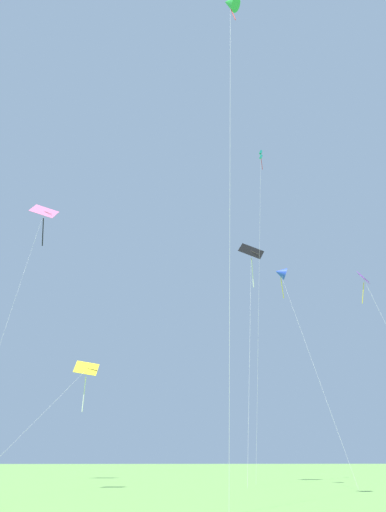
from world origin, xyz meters
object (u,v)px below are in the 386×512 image
(kite_black_large, at_px, (251,260))
(kite_green_small, at_px, (230,4))
(kite_blue_delta, at_px, (281,273))
(kite_yellow_diamond, at_px, (84,377))
(kite_pink_low, at_px, (43,220))
(kite_purple_streamer, at_px, (368,289))
(kite_teal_box, at_px, (261,165))

(kite_black_large, bearing_deg, kite_green_small, -102.55)
(kite_blue_delta, bearing_deg, kite_yellow_diamond, -162.20)
(kite_yellow_diamond, xyz_separation_m, kite_green_small, (8.27, -10.16, 20.37))
(kite_pink_low, xyz_separation_m, kite_purple_streamer, (25.81, -12.72, -9.94))
(kite_green_small, bearing_deg, kite_purple_streamer, 46.12)
(kite_black_large, bearing_deg, kite_yellow_diamond, -142.74)
(kite_black_large, relative_size, kite_green_small, 0.72)
(kite_pink_low, distance_m, kite_yellow_diamond, 22.65)
(kite_pink_low, bearing_deg, kite_green_small, -58.92)
(kite_blue_delta, relative_size, kite_green_small, 0.57)
(kite_blue_delta, xyz_separation_m, kite_yellow_diamond, (-13.93, -4.47, -8.61))
(kite_purple_streamer, distance_m, kite_black_large, 11.69)
(kite_teal_box, bearing_deg, kite_purple_streamer, -64.23)
(kite_yellow_diamond, relative_size, kite_green_small, 0.43)
(kite_pink_low, height_order, kite_green_small, kite_green_small)
(kite_pink_low, distance_m, kite_green_small, 28.66)
(kite_pink_low, distance_m, kite_blue_delta, 23.85)
(kite_pink_low, distance_m, kite_purple_streamer, 30.44)
(kite_teal_box, bearing_deg, kite_black_large, -126.41)
(kite_yellow_diamond, bearing_deg, kite_green_small, -50.87)
(kite_teal_box, relative_size, kite_blue_delta, 1.93)
(kite_purple_streamer, bearing_deg, kite_blue_delta, 151.05)
(kite_green_small, bearing_deg, kite_blue_delta, 68.85)
(kite_teal_box, relative_size, kite_black_large, 1.53)
(kite_purple_streamer, relative_size, kite_green_small, 0.53)
(kite_pink_low, xyz_separation_m, kite_yellow_diamond, (6.39, -14.15, -16.49))
(kite_green_small, bearing_deg, kite_black_large, 77.45)
(kite_pink_low, bearing_deg, kite_black_large, -13.31)
(kite_blue_delta, distance_m, kite_yellow_diamond, 16.98)
(kite_purple_streamer, bearing_deg, kite_black_large, 129.40)
(kite_pink_low, distance_m, kite_teal_box, 21.59)
(kite_pink_low, relative_size, kite_yellow_diamond, 2.11)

